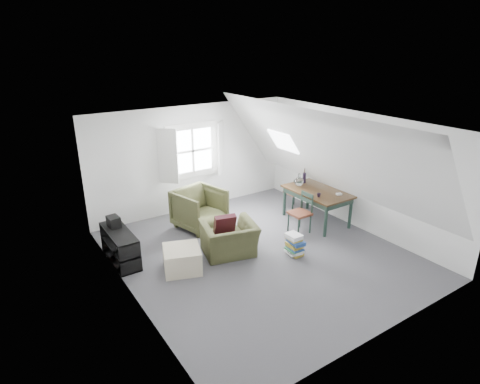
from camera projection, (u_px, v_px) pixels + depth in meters
floor at (260, 254)px, 7.72m from camera, size 5.50×5.50×0.00m
ceiling at (263, 125)px, 6.84m from camera, size 5.50×5.50×0.00m
wall_back at (192, 159)px, 9.42m from camera, size 5.00×0.00×5.00m
wall_front at (388, 257)px, 5.13m from camera, size 5.00×0.00×5.00m
wall_left at (127, 226)px, 5.99m from camera, size 0.00×5.50×5.50m
wall_right at (355, 170)px, 8.57m from camera, size 0.00×5.50×5.50m
slope_left at (183, 182)px, 6.29m from camera, size 3.19×5.50×4.48m
slope_right at (325, 153)px, 7.89m from camera, size 3.19×5.50×4.48m
dormer_window at (193, 151)px, 9.30m from camera, size 1.71×0.35×1.30m
skylight at (283, 142)px, 8.92m from camera, size 0.35×0.75×0.47m
armchair_near at (229, 254)px, 7.73m from camera, size 1.16×1.07×0.64m
armchair_far at (200, 227)px, 8.85m from camera, size 1.14×1.16×0.87m
throw_pillow at (225, 224)px, 7.65m from camera, size 0.45×0.32×0.42m
ottoman at (182, 259)px, 7.12m from camera, size 0.81×0.81×0.42m
dining_table at (317, 195)px, 8.89m from camera, size 0.90×1.49×0.75m
demijohn at (299, 181)px, 9.09m from camera, size 0.20×0.20×0.28m
vase_twigs at (304, 177)px, 9.29m from camera, size 0.08×0.09×0.61m
cup at (319, 197)px, 8.49m from camera, size 0.11×0.11×0.08m
paper_box at (339, 194)px, 8.60m from camera, size 0.13×0.11×0.04m
dining_chair_far at (295, 192)px, 9.68m from camera, size 0.38×0.38×0.80m
dining_chair_near at (301, 212)px, 8.47m from camera, size 0.41×0.41×0.86m
media_shelf at (121, 248)px, 7.37m from camera, size 0.39×1.17×0.60m
electronics_box at (114, 222)px, 7.45m from camera, size 0.21×0.28×0.22m
magazine_stack at (295, 244)px, 7.63m from camera, size 0.32×0.38×0.42m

